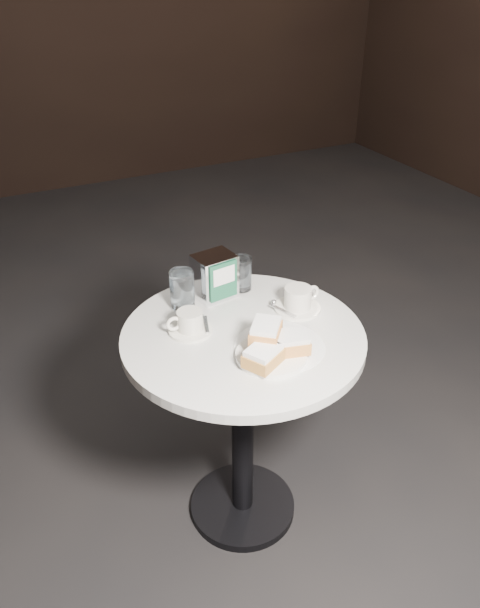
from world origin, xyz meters
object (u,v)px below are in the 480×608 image
Objects in this scene: coffee_cup_left at (190,323)px; napkin_dispenser at (215,276)px; coffee_cup_right at (298,300)px; water_glass_left at (182,290)px; cafe_table at (243,387)px; beignet_plate at (272,347)px; water_glass_right at (241,274)px.

napkin_dispenser is at bearing 49.17° from coffee_cup_left.
water_glass_left reaches higher than coffee_cup_right.
cafe_table is 5.39× the size of coffee_cup_left.
water_glass_left is 0.12m from napkin_dispenser.
coffee_cup_left is 1.15× the size of water_glass_left.
coffee_cup_right is (0.19, 0.18, -0.00)m from beignet_plate.
cafe_table is at bearing -64.15° from water_glass_left.
coffee_cup_left is (-0.15, 0.22, -0.01)m from beignet_plate.
beignet_plate is at bearing -71.51° from water_glass_left.
coffee_cup_left is at bearing 169.99° from coffee_cup_right.
beignet_plate is 0.26m from coffee_cup_left.
napkin_dispenser is (-0.09, -0.01, 0.02)m from water_glass_right.
cafe_table is at bearing -115.02° from water_glass_right.
water_glass_left is (-0.31, 0.17, 0.03)m from coffee_cup_right.
water_glass_right is (0.09, 0.37, 0.02)m from beignet_plate.
napkin_dispenser is at bearing 90.42° from beignet_plate.
water_glass_left is (-0.10, 0.21, 0.26)m from cafe_table.
beignet_plate is 0.38m from water_glass_right.
beignet_plate is at bearing -98.11° from napkin_dispenser.
water_glass_right is at bearing -4.12° from napkin_dispenser.
coffee_cup_left is at bearing -146.93° from water_glass_right.
coffee_cup_right reaches higher than cafe_table.
water_glass_right is at bearing 112.74° from coffee_cup_right.
water_glass_right is (0.21, 0.02, -0.01)m from water_glass_left.
beignet_plate is 0.37m from water_glass_left.
cafe_table is 0.35m from water_glass_left.
coffee_cup_right is (0.21, 0.04, 0.23)m from cafe_table.
coffee_cup_right is 1.28× the size of water_glass_left.
beignet_plate is (0.02, -0.14, 0.23)m from cafe_table.
napkin_dispenser is at bearing -175.59° from water_glass_right.
beignet_plate reaches higher than coffee_cup_left.
water_glass_left is 1.10× the size of water_glass_right.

